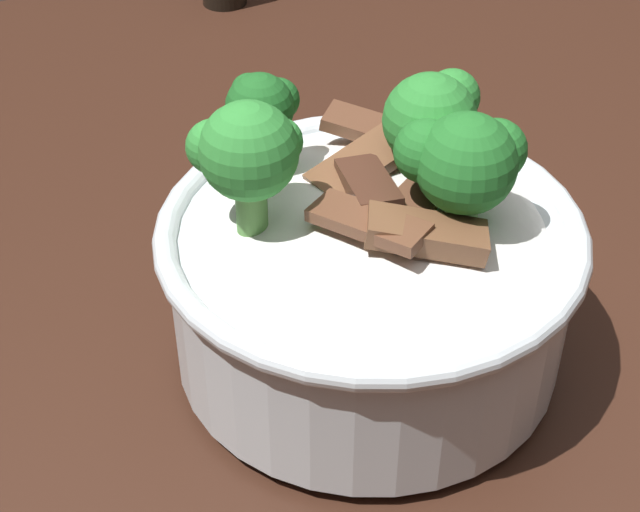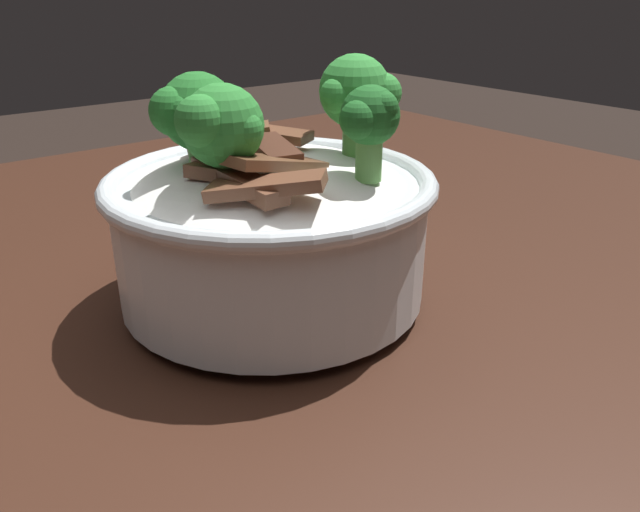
# 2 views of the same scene
# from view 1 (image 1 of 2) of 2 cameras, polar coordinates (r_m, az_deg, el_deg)

# --- Properties ---
(dining_table) EXTENTS (1.37, 1.05, 0.75)m
(dining_table) POSITION_cam_1_polar(r_m,az_deg,el_deg) (0.67, 10.31, -6.07)
(dining_table) COLOR #381E14
(dining_table) RESTS_ON ground
(rice_bowl) EXTENTS (0.21, 0.21, 0.16)m
(rice_bowl) POSITION_cam_1_polar(r_m,az_deg,el_deg) (0.49, 2.99, -0.19)
(rice_bowl) COLOR silver
(rice_bowl) RESTS_ON dining_table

